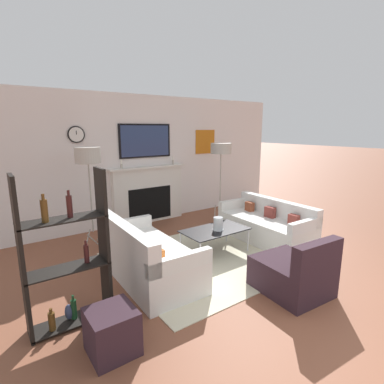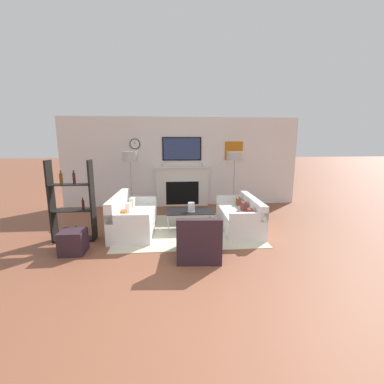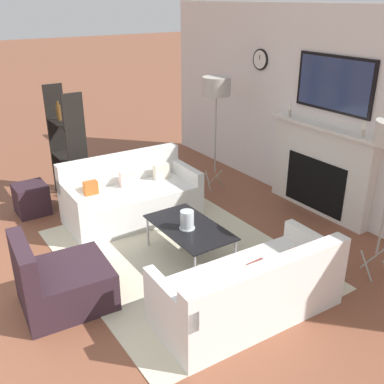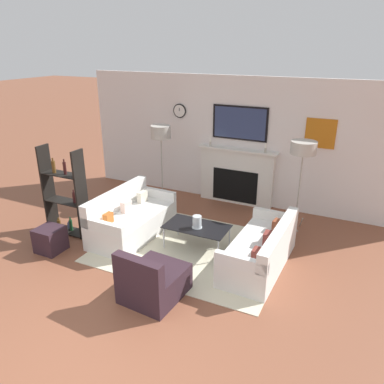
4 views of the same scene
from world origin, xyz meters
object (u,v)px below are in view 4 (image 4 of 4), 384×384
couch_right (261,251)px  coffee_table (197,227)px  shelf_unit (65,195)px  armchair (153,282)px  floor_lamp_left (161,133)px  hurricane_candle (197,222)px  floor_lamp_right (304,149)px  couch_left (131,220)px  ottoman (50,239)px

couch_right → coffee_table: size_ratio=1.66×
coffee_table → shelf_unit: (-2.39, -0.51, 0.36)m
armchair → floor_lamp_left: bearing=117.4°
hurricane_candle → floor_lamp_right: 2.30m
couch_left → floor_lamp_right: 3.34m
armchair → ottoman: size_ratio=2.10×
coffee_table → floor_lamp_right: size_ratio=0.63×
shelf_unit → ottoman: shelf_unit is taller
hurricane_candle → ottoman: bearing=-153.3°
couch_right → shelf_unit: size_ratio=1.10×
couch_right → armchair: bearing=-128.6°
armchair → coffee_table: bearing=91.1°
couch_right → floor_lamp_right: 2.04m
couch_right → shelf_unit: shelf_unit is taller
couch_right → floor_lamp_right: (0.23, 1.56, 1.29)m
armchair → floor_lamp_left: size_ratio=0.51×
ottoman → floor_lamp_right: bearing=36.4°
floor_lamp_right → shelf_unit: floor_lamp_right is taller
hurricane_candle → ottoman: hurricane_candle is taller
couch_left → armchair: couch_left is taller
couch_right → ottoman: (-3.34, -1.07, -0.06)m
couch_right → shelf_unit: 3.60m
coffee_table → shelf_unit: size_ratio=0.66×
couch_left → armchair: (1.32, -1.41, -0.04)m
armchair → hurricane_candle: bearing=90.2°
armchair → ottoman: 2.25m
armchair → ottoman: (-2.22, 0.34, -0.04)m
couch_left → couch_right: couch_left is taller
ottoman → couch_left: bearing=50.1°
floor_lamp_right → ottoman: 4.64m
floor_lamp_right → ottoman: (-3.58, -2.63, -1.35)m
couch_left → floor_lamp_right: bearing=30.2°
armchair → hurricane_candle: size_ratio=4.19×
floor_lamp_right → floor_lamp_left: bearing=180.0°
hurricane_candle → ottoman: 2.50m
couch_right → coffee_table: 1.16m
couch_right → floor_lamp_left: (-2.67, 1.56, 1.29)m
couch_left → ottoman: size_ratio=4.16×
couch_right → couch_left: bearing=179.9°
floor_lamp_right → shelf_unit: bearing=-152.3°
hurricane_candle → floor_lamp_right: size_ratio=0.12×
armchair → floor_lamp_right: (1.36, 2.97, 1.31)m
couch_right → floor_lamp_left: size_ratio=1.04×
floor_lamp_left → couch_left: bearing=-81.9°
coffee_table → floor_lamp_left: 2.42m
armchair → coffee_table: size_ratio=0.82×
armchair → floor_lamp_left: floor_lamp_left is taller
couch_left → shelf_unit: shelf_unit is taller
floor_lamp_right → ottoman: size_ratio=4.04×
couch_right → coffee_table: bearing=175.7°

